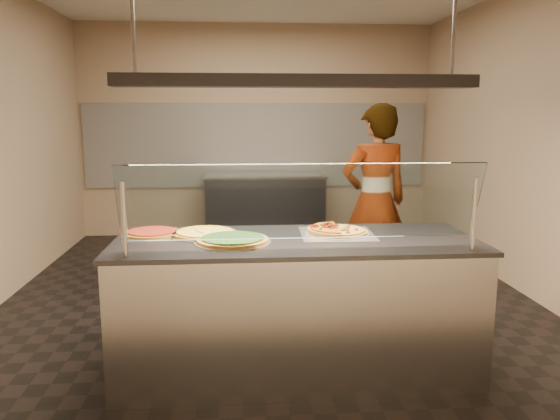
{
  "coord_description": "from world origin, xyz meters",
  "views": [
    {
      "loc": [
        -0.29,
        -4.93,
        1.74
      ],
      "look_at": [
        0.03,
        -0.83,
        1.02
      ],
      "focal_mm": 35.0,
      "sensor_mm": 36.0,
      "label": 1
    }
  ],
  "objects": [
    {
      "name": "sneeze_guard",
      "position": [
        0.09,
        -1.77,
        1.23
      ],
      "size": [
        2.15,
        0.18,
        0.54
      ],
      "color": "#B7B7BC",
      "rests_on": "serving_counter"
    },
    {
      "name": "pizza_cheese",
      "position": [
        -0.52,
        -1.26,
        0.94
      ],
      "size": [
        0.46,
        0.46,
        0.03
      ],
      "color": "silver",
      "rests_on": "serving_counter"
    },
    {
      "name": "half_pizza_sausage",
      "position": [
        0.49,
        -1.32,
        0.96
      ],
      "size": [
        0.22,
        0.42,
        0.04
      ],
      "color": "brown",
      "rests_on": "perforated_tray"
    },
    {
      "name": "pizza_spatula",
      "position": [
        -0.5,
        -1.31,
        0.96
      ],
      "size": [
        0.25,
        0.21,
        0.02
      ],
      "color": "#B7B7BC",
      "rests_on": "pizza_spinach"
    },
    {
      "name": "pizza_spinach",
      "position": [
        -0.33,
        -1.49,
        0.95
      ],
      "size": [
        0.49,
        0.49,
        0.03
      ],
      "color": "silver",
      "rests_on": "serving_counter"
    },
    {
      "name": "worker",
      "position": [
        1.02,
        0.13,
        0.92
      ],
      "size": [
        0.75,
        0.56,
        1.84
      ],
      "primitive_type": "imported",
      "rotation": [
        0.0,
        0.0,
        3.34
      ],
      "color": "#312F35",
      "rests_on": "ground"
    },
    {
      "name": "half_pizza_pepperoni",
      "position": [
        0.29,
        -1.31,
        0.96
      ],
      "size": [
        0.23,
        0.42,
        0.05
      ],
      "color": "brown",
      "rests_on": "perforated_tray"
    },
    {
      "name": "tile_band",
      "position": [
        0.0,
        2.98,
        1.3
      ],
      "size": [
        4.9,
        0.02,
        1.2
      ],
      "primitive_type": "cube",
      "color": "silver",
      "rests_on": "wall_back"
    },
    {
      "name": "prep_table",
      "position": [
        0.08,
        2.55,
        0.47
      ],
      "size": [
        1.65,
        0.74,
        0.93
      ],
      "color": "#35353A",
      "rests_on": "ground"
    },
    {
      "name": "serving_counter",
      "position": [
        0.09,
        -1.43,
        0.47
      ],
      "size": [
        2.39,
        0.94,
        0.93
      ],
      "color": "#B7B7BC",
      "rests_on": "ground"
    },
    {
      "name": "perforated_tray",
      "position": [
        0.39,
        -1.31,
        0.94
      ],
      "size": [
        0.51,
        0.51,
        0.01
      ],
      "color": "silver",
      "rests_on": "serving_counter"
    },
    {
      "name": "pizza_tomato",
      "position": [
        -0.88,
        -1.22,
        0.94
      ],
      "size": [
        0.41,
        0.41,
        0.03
      ],
      "color": "silver",
      "rests_on": "serving_counter"
    },
    {
      "name": "ground",
      "position": [
        0.0,
        0.0,
        -0.01
      ],
      "size": [
        5.0,
        6.0,
        0.02
      ],
      "primitive_type": "cube",
      "color": "black",
      "rests_on": "ground"
    },
    {
      "name": "wall_front",
      "position": [
        0.0,
        -3.01,
        1.5
      ],
      "size": [
        5.0,
        0.02,
        3.0
      ],
      "primitive_type": "cube",
      "color": "tan",
      "rests_on": "ground"
    },
    {
      "name": "wall_right",
      "position": [
        2.51,
        0.0,
        1.5
      ],
      "size": [
        0.02,
        6.0,
        3.0
      ],
      "primitive_type": "cube",
      "color": "tan",
      "rests_on": "ground"
    },
    {
      "name": "wall_back",
      "position": [
        0.0,
        3.01,
        1.5
      ],
      "size": [
        5.0,
        0.02,
        3.0
      ],
      "primitive_type": "cube",
      "color": "tan",
      "rests_on": "ground"
    },
    {
      "name": "heat_lamp_housing",
      "position": [
        0.09,
        -1.43,
        1.95
      ],
      "size": [
        2.3,
        0.18,
        0.08
      ],
      "primitive_type": "cube",
      "color": "#35353A",
      "rests_on": "ceiling"
    }
  ]
}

